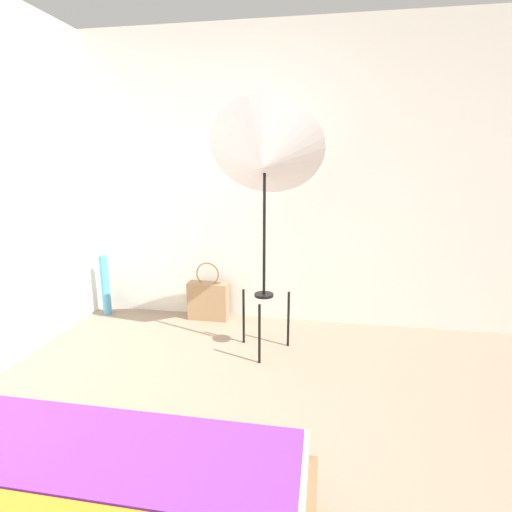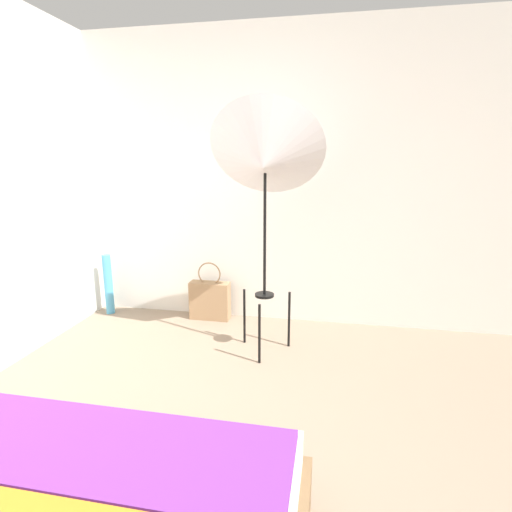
% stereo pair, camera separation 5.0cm
% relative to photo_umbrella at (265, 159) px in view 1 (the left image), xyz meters
% --- Properties ---
extents(wall_back, '(8.00, 0.05, 2.60)m').
position_rel_photo_umbrella_xyz_m(wall_back, '(-0.43, 0.70, -0.18)').
color(wall_back, silver).
rests_on(wall_back, ground_plane).
extents(photo_umbrella, '(0.85, 0.70, 1.89)m').
position_rel_photo_umbrella_xyz_m(photo_umbrella, '(0.00, 0.00, 0.00)').
color(photo_umbrella, black).
rests_on(photo_umbrella, ground_plane).
extents(tote_bag, '(0.38, 0.13, 0.55)m').
position_rel_photo_umbrella_xyz_m(tote_bag, '(-0.62, 0.55, -1.29)').
color(tote_bag, '#9E7A56').
rests_on(tote_bag, ground_plane).
extents(paper_roll, '(0.08, 0.08, 0.59)m').
position_rel_photo_umbrella_xyz_m(paper_roll, '(-1.63, 0.50, -1.18)').
color(paper_roll, '#4CA3D1').
rests_on(paper_roll, ground_plane).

